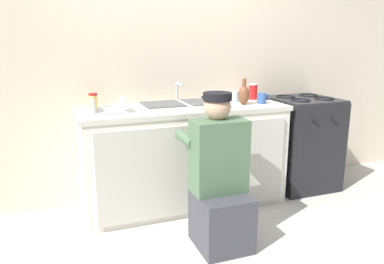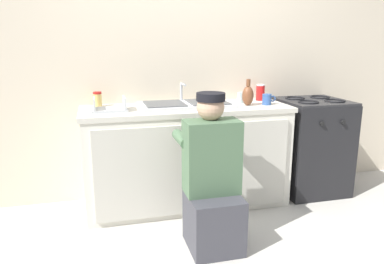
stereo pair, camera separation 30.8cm
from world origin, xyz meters
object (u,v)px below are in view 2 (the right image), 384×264
at_px(dish_rack_tray, 110,108).
at_px(soda_cup_red, 260,92).
at_px(stove_range, 311,146).
at_px(water_glass, 241,98).
at_px(condiment_jar, 98,99).
at_px(plumber_person, 212,185).
at_px(vase_decorative, 248,95).
at_px(sink_double_basin, 186,104).
at_px(coffee_mug, 267,99).

bearing_deg(dish_rack_tray, soda_cup_red, 8.12).
height_order(stove_range, water_glass, water_glass).
height_order(stove_range, condiment_jar, condiment_jar).
height_order(plumber_person, water_glass, plumber_person).
height_order(plumber_person, vase_decorative, vase_decorative).
xyz_separation_m(stove_range, dish_rack_tray, (-1.89, -0.04, 0.46)).
relative_size(water_glass, dish_rack_tray, 0.36).
height_order(plumber_person, condiment_jar, plumber_person).
xyz_separation_m(sink_double_basin, condiment_jar, (-0.74, 0.19, 0.05)).
xyz_separation_m(plumber_person, vase_decorative, (0.53, 0.67, 0.52)).
height_order(stove_range, soda_cup_red, soda_cup_red).
bearing_deg(vase_decorative, water_glass, 94.54).
relative_size(plumber_person, dish_rack_tray, 3.94).
bearing_deg(condiment_jar, vase_decorative, -11.88).
height_order(sink_double_basin, stove_range, sink_double_basin).
bearing_deg(coffee_mug, plumber_person, -137.22).
relative_size(stove_range, vase_decorative, 3.99).
relative_size(soda_cup_red, dish_rack_tray, 0.54).
xyz_separation_m(sink_double_basin, stove_range, (1.25, -0.00, -0.46)).
height_order(sink_double_basin, soda_cup_red, sink_double_basin).
bearing_deg(condiment_jar, dish_rack_tray, -68.60).
bearing_deg(vase_decorative, soda_cup_red, 46.32).
bearing_deg(water_glass, plumber_person, -122.82).
bearing_deg(soda_cup_red, vase_decorative, -133.68).
relative_size(water_glass, condiment_jar, 0.78).
distance_m(sink_double_basin, stove_range, 1.33).
height_order(sink_double_basin, vase_decorative, vase_decorative).
distance_m(water_glass, vase_decorative, 0.14).
distance_m(plumber_person, condiment_jar, 1.30).
bearing_deg(soda_cup_red, condiment_jar, 178.84).
bearing_deg(vase_decorative, dish_rack_tray, 178.23).
bearing_deg(plumber_person, coffee_mug, 42.78).
bearing_deg(coffee_mug, dish_rack_tray, 178.05).
bearing_deg(stove_range, condiment_jar, 174.48).
distance_m(condiment_jar, dish_rack_tray, 0.25).
distance_m(sink_double_basin, coffee_mug, 0.72).
relative_size(sink_double_basin, stove_range, 0.87).
xyz_separation_m(plumber_person, condiment_jar, (-0.74, 0.94, 0.50)).
distance_m(water_glass, soda_cup_red, 0.26).
bearing_deg(water_glass, stove_range, -4.87).
bearing_deg(dish_rack_tray, stove_range, 1.21).
bearing_deg(plumber_person, stove_range, 30.97).
bearing_deg(plumber_person, water_glass, 57.18).
bearing_deg(soda_cup_red, water_glass, -157.20).
bearing_deg(condiment_jar, soda_cup_red, -1.16).
bearing_deg(water_glass, vase_decorative, -85.46).
relative_size(plumber_person, coffee_mug, 8.76).
xyz_separation_m(plumber_person, dish_rack_tray, (-0.65, 0.70, 0.46)).
relative_size(stove_range, water_glass, 9.17).
xyz_separation_m(plumber_person, coffee_mug, (0.71, 0.66, 0.48)).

